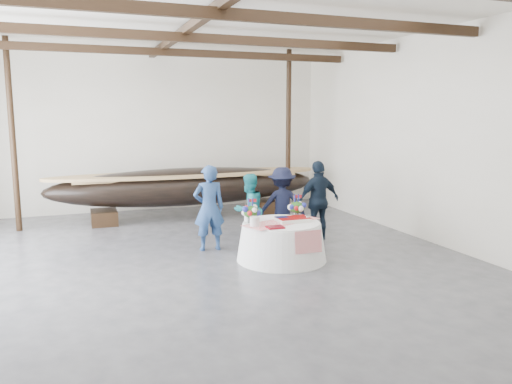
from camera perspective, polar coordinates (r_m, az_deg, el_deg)
name	(u,v)px	position (r m, az deg, el deg)	size (l,w,h in m)	color
floor	(208,267)	(9.24, -5.49, -8.48)	(10.00, 12.00, 0.01)	#3D3D42
wall_back	(153,132)	(14.71, -11.66, 6.76)	(10.00, 0.02, 4.50)	silver
wall_front	(444,194)	(3.41, 20.72, -0.19)	(10.00, 0.02, 4.50)	silver
wall_right	(438,138)	(11.19, 20.04, 5.79)	(0.02, 12.00, 4.50)	silver
ceiling	(204,9)	(8.99, -5.94, 20.05)	(10.00, 12.00, 0.01)	white
pavilion_structure	(194,45)	(9.64, -7.06, 16.28)	(9.80, 11.76, 4.50)	black
longboat_display	(188,186)	(13.31, -7.77, 0.65)	(7.21, 1.44, 1.35)	black
banquet_table	(281,241)	(9.53, 2.93, -5.62)	(1.71, 1.71, 0.73)	white
tabletop_items	(276,213)	(9.53, 2.25, -2.42)	(1.67, 1.09, 0.40)	red
guest_woman_blue	(209,208)	(10.14, -5.39, -1.82)	(0.64, 0.42, 1.75)	navy
guest_woman_teal	(249,209)	(10.56, -0.84, -1.99)	(0.74, 0.57, 1.52)	teal
guest_man_left	(282,204)	(10.85, 2.97, -1.42)	(1.05, 0.60, 1.62)	black
guest_man_right	(319,200)	(11.03, 7.16, -0.97)	(1.03, 0.43, 1.75)	black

